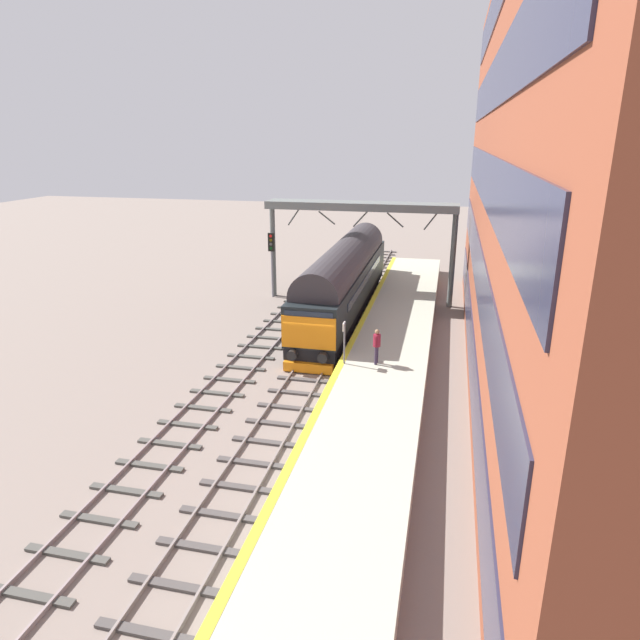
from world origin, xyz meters
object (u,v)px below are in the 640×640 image
at_px(platform_number_sign, 344,337).
at_px(waiting_passenger, 377,343).
at_px(signal_post_near, 272,256).
at_px(diesel_locomotive, 345,277).

relative_size(platform_number_sign, waiting_passenger, 1.19).
distance_m(platform_number_sign, waiting_passenger, 1.50).
bearing_deg(signal_post_near, platform_number_sign, -60.11).
xyz_separation_m(signal_post_near, waiting_passenger, (9.08, -12.99, -0.98)).
bearing_deg(signal_post_near, waiting_passenger, -55.04).
bearing_deg(platform_number_sign, diesel_locomotive, 100.45).
xyz_separation_m(platform_number_sign, waiting_passenger, (1.44, 0.31, -0.31)).
height_order(platform_number_sign, waiting_passenger, platform_number_sign).
height_order(diesel_locomotive, platform_number_sign, diesel_locomotive).
bearing_deg(signal_post_near, diesel_locomotive, -28.45).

